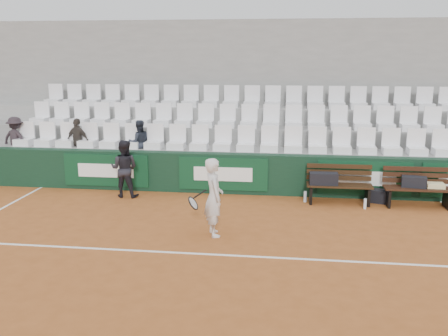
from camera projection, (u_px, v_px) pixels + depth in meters
ground at (206, 254)px, 8.68m from camera, size 80.00×80.00×0.00m
court_baseline at (206, 254)px, 8.68m from camera, size 18.00×0.06×0.01m
back_barrier at (235, 173)px, 12.42m from camera, size 18.00×0.34×1.00m
grandstand_tier_front at (235, 168)px, 13.04m from camera, size 18.00×0.95×1.00m
grandstand_tier_mid at (238, 152)px, 13.91m from camera, size 18.00×0.95×1.45m
grandstand_tier_back at (242, 139)px, 14.77m from camera, size 18.00×0.95×1.90m
grandstand_rear_wall at (244, 95)px, 15.10m from camera, size 18.00×0.30×4.40m
seat_row_front at (234, 138)px, 12.69m from camera, size 11.90×0.44×0.63m
seat_row_mid at (238, 116)px, 13.50m from camera, size 11.90×0.44×0.63m
seat_row_back at (241, 96)px, 14.32m from camera, size 11.90×0.44×0.63m
bench_left at (339, 194)px, 11.61m from camera, size 1.50×0.56×0.45m
bench_right at (417, 197)px, 11.34m from camera, size 1.50×0.56×0.45m
sports_bag_left at (324, 179)px, 11.54m from camera, size 0.66×0.30×0.28m
sports_bag_right at (414, 182)px, 11.31m from camera, size 0.57×0.34×0.25m
towel at (435, 185)px, 11.28m from camera, size 0.39×0.28×0.11m
sports_bag_ground at (378, 196)px, 11.72m from camera, size 0.57×0.45×0.30m
water_bottle_near at (305, 197)px, 11.72m from camera, size 0.07×0.07×0.26m
water_bottle_far at (365, 204)px, 11.20m from camera, size 0.07×0.07×0.24m
tennis_player at (214, 197)px, 9.45m from camera, size 0.76×0.64×1.51m
ball_kid at (124, 169)px, 12.06m from camera, size 0.69×0.55×1.40m
spectator_a at (14, 123)px, 13.41m from camera, size 0.84×0.56×1.21m
spectator_b at (77, 124)px, 13.20m from camera, size 0.76×0.48×1.20m
spectator_c at (139, 125)px, 12.99m from camera, size 0.71×0.64×1.18m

